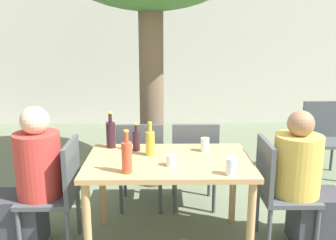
{
  "coord_description": "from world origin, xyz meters",
  "views": [
    {
      "loc": [
        -0.05,
        -2.82,
        1.76
      ],
      "look_at": [
        0.0,
        0.3,
        1.0
      ],
      "focal_mm": 40.0,
      "sensor_mm": 36.0,
      "label": 1
    }
  ],
  "objects_px": {
    "person_seated_1": "(306,186)",
    "drinking_glass_2": "(171,160)",
    "wine_bottle_2": "(136,140)",
    "soda_bottle_1": "(127,156)",
    "drinking_glass_1": "(205,145)",
    "wine_bottle_3": "(111,134)",
    "patio_chair_4": "(323,134)",
    "dining_table_front": "(169,170)",
    "drinking_glass_0": "(231,167)",
    "person_seated_0": "(30,185)",
    "patio_chair_0": "(59,188)",
    "patio_chair_2": "(141,160)",
    "patio_chair_1": "(277,187)",
    "oil_cruet_0": "(150,142)",
    "patio_chair_3": "(194,160)"
  },
  "relations": [
    {
      "from": "patio_chair_0",
      "to": "wine_bottle_2",
      "type": "bearing_deg",
      "value": 110.47
    },
    {
      "from": "person_seated_1",
      "to": "drinking_glass_2",
      "type": "xyz_separation_m",
      "value": [
        -1.11,
        -0.14,
        0.28
      ]
    },
    {
      "from": "person_seated_0",
      "to": "patio_chair_0",
      "type": "bearing_deg",
      "value": 90.0
    },
    {
      "from": "dining_table_front",
      "to": "patio_chair_4",
      "type": "height_order",
      "value": "patio_chair_4"
    },
    {
      "from": "patio_chair_1",
      "to": "drinking_glass_2",
      "type": "height_order",
      "value": "patio_chair_1"
    },
    {
      "from": "oil_cruet_0",
      "to": "soda_bottle_1",
      "type": "relative_size",
      "value": 0.88
    },
    {
      "from": "patio_chair_4",
      "to": "patio_chair_0",
      "type": "bearing_deg",
      "value": -151.0
    },
    {
      "from": "person_seated_0",
      "to": "person_seated_1",
      "type": "bearing_deg",
      "value": 90.0
    },
    {
      "from": "patio_chair_3",
      "to": "oil_cruet_0",
      "type": "xyz_separation_m",
      "value": [
        -0.41,
        -0.54,
        0.35
      ]
    },
    {
      "from": "drinking_glass_2",
      "to": "person_seated_1",
      "type": "bearing_deg",
      "value": 7.25
    },
    {
      "from": "drinking_glass_0",
      "to": "patio_chair_4",
      "type": "bearing_deg",
      "value": 51.93
    },
    {
      "from": "patio_chair_0",
      "to": "drinking_glass_2",
      "type": "distance_m",
      "value": 0.96
    },
    {
      "from": "patio_chair_2",
      "to": "person_seated_0",
      "type": "height_order",
      "value": "person_seated_0"
    },
    {
      "from": "soda_bottle_1",
      "to": "patio_chair_0",
      "type": "bearing_deg",
      "value": 154.54
    },
    {
      "from": "wine_bottle_3",
      "to": "patio_chair_4",
      "type": "bearing_deg",
      "value": 27.11
    },
    {
      "from": "patio_chair_1",
      "to": "patio_chair_4",
      "type": "bearing_deg",
      "value": -33.39
    },
    {
      "from": "wine_bottle_2",
      "to": "patio_chair_4",
      "type": "bearing_deg",
      "value": 31.19
    },
    {
      "from": "patio_chair_1",
      "to": "patio_chair_4",
      "type": "relative_size",
      "value": 1.0
    },
    {
      "from": "patio_chair_1",
      "to": "soda_bottle_1",
      "type": "relative_size",
      "value": 2.83
    },
    {
      "from": "oil_cruet_0",
      "to": "drinking_glass_0",
      "type": "relative_size",
      "value": 2.28
    },
    {
      "from": "patio_chair_1",
      "to": "drinking_glass_0",
      "type": "distance_m",
      "value": 0.64
    },
    {
      "from": "wine_bottle_2",
      "to": "soda_bottle_1",
      "type": "bearing_deg",
      "value": -93.7
    },
    {
      "from": "person_seated_0",
      "to": "drinking_glass_0",
      "type": "relative_size",
      "value": 9.62
    },
    {
      "from": "oil_cruet_0",
      "to": "drinking_glass_2",
      "type": "height_order",
      "value": "oil_cruet_0"
    },
    {
      "from": "oil_cruet_0",
      "to": "drinking_glass_2",
      "type": "bearing_deg",
      "value": -55.94
    },
    {
      "from": "patio_chair_1",
      "to": "soda_bottle_1",
      "type": "xyz_separation_m",
      "value": [
        -1.19,
        -0.28,
        0.37
      ]
    },
    {
      "from": "patio_chair_1",
      "to": "drinking_glass_1",
      "type": "xyz_separation_m",
      "value": [
        -0.58,
        0.2,
        0.3
      ]
    },
    {
      "from": "patio_chair_3",
      "to": "drinking_glass_0",
      "type": "height_order",
      "value": "patio_chair_3"
    },
    {
      "from": "person_seated_1",
      "to": "drinking_glass_2",
      "type": "height_order",
      "value": "person_seated_1"
    },
    {
      "from": "oil_cruet_0",
      "to": "soda_bottle_1",
      "type": "height_order",
      "value": "soda_bottle_1"
    },
    {
      "from": "dining_table_front",
      "to": "person_seated_1",
      "type": "xyz_separation_m",
      "value": [
        1.12,
        -0.0,
        -0.14
      ]
    },
    {
      "from": "drinking_glass_1",
      "to": "drinking_glass_2",
      "type": "relative_size",
      "value": 1.38
    },
    {
      "from": "dining_table_front",
      "to": "wine_bottle_3",
      "type": "relative_size",
      "value": 4.15
    },
    {
      "from": "patio_chair_0",
      "to": "patio_chair_2",
      "type": "distance_m",
      "value": 0.9
    },
    {
      "from": "patio_chair_1",
      "to": "oil_cruet_0",
      "type": "xyz_separation_m",
      "value": [
        -1.04,
        0.11,
        0.35
      ]
    },
    {
      "from": "dining_table_front",
      "to": "drinking_glass_0",
      "type": "bearing_deg",
      "value": -37.06
    },
    {
      "from": "person_seated_1",
      "to": "drinking_glass_1",
      "type": "xyz_separation_m",
      "value": [
        -0.81,
        0.2,
        0.29
      ]
    },
    {
      "from": "soda_bottle_1",
      "to": "drinking_glass_0",
      "type": "xyz_separation_m",
      "value": [
        0.74,
        -0.05,
        -0.06
      ]
    },
    {
      "from": "dining_table_front",
      "to": "patio_chair_1",
      "type": "height_order",
      "value": "patio_chair_1"
    },
    {
      "from": "patio_chair_1",
      "to": "person_seated_0",
      "type": "distance_m",
      "value": 2.01
    },
    {
      "from": "patio_chair_4",
      "to": "patio_chair_2",
      "type": "bearing_deg",
      "value": -157.41
    },
    {
      "from": "wine_bottle_2",
      "to": "oil_cruet_0",
      "type": "bearing_deg",
      "value": -45.85
    },
    {
      "from": "wine_bottle_3",
      "to": "drinking_glass_1",
      "type": "relative_size",
      "value": 2.7
    },
    {
      "from": "dining_table_front",
      "to": "person_seated_1",
      "type": "distance_m",
      "value": 1.13
    },
    {
      "from": "patio_chair_0",
      "to": "person_seated_0",
      "type": "relative_size",
      "value": 0.76
    },
    {
      "from": "patio_chair_1",
      "to": "drinking_glass_2",
      "type": "relative_size",
      "value": 10.61
    },
    {
      "from": "wine_bottle_3",
      "to": "drinking_glass_0",
      "type": "height_order",
      "value": "wine_bottle_3"
    },
    {
      "from": "oil_cruet_0",
      "to": "drinking_glass_2",
      "type": "xyz_separation_m",
      "value": [
        0.17,
        -0.25,
        -0.07
      ]
    },
    {
      "from": "oil_cruet_0",
      "to": "wine_bottle_2",
      "type": "xyz_separation_m",
      "value": [
        -0.12,
        0.12,
        -0.02
      ]
    },
    {
      "from": "person_seated_1",
      "to": "soda_bottle_1",
      "type": "height_order",
      "value": "person_seated_1"
    }
  ]
}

